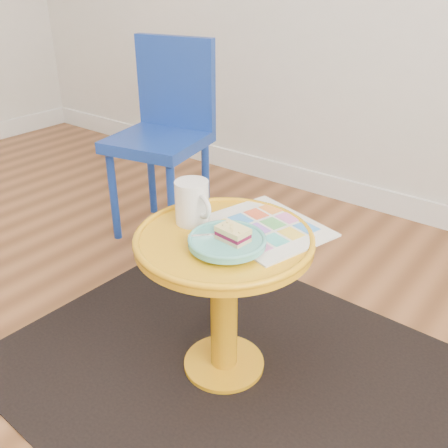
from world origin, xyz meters
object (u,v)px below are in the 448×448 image
Objects in this scene: chair at (165,126)px; plate at (227,242)px; side_table at (224,277)px; newspaper at (265,227)px; mug at (192,201)px.

chair reaches higher than plate.
side_table is 0.18m from newspaper.
newspaper is at bearing -41.72° from chair.
mug is 0.18m from plate.
chair is at bearing 165.77° from newspaper.
side_table is at bearing 135.38° from plate.
side_table is 3.63× the size of mug.
side_table is 0.23m from mug.
chair is 1.06m from plate.
chair reaches higher than mug.
side_table is 1.54× the size of newspaper.
side_table is 0.16m from plate.
plate reaches higher than side_table.
chair is at bearing 142.47° from plate.
mug is at bearing -53.06° from chair.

